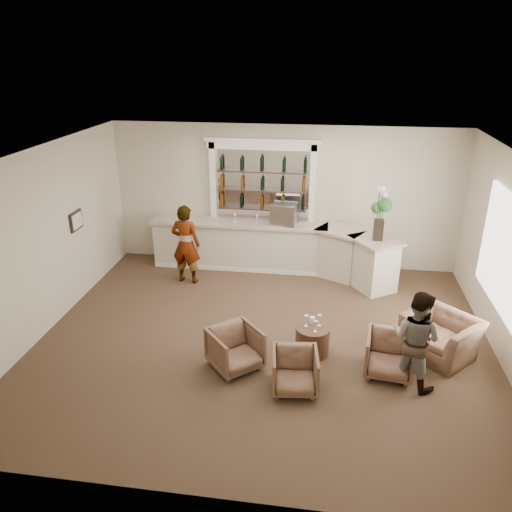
{
  "coord_description": "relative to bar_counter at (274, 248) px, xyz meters",
  "views": [
    {
      "loc": [
        0.99,
        -7.66,
        4.88
      ],
      "look_at": [
        -0.27,
        0.9,
        1.23
      ],
      "focal_mm": 35.0,
      "sensor_mm": 36.0,
      "label": 1
    }
  ],
  "objects": [
    {
      "name": "armchair_far",
      "position": [
        3.19,
        -3.04,
        -0.22
      ],
      "size": [
        1.46,
        1.46,
        0.72
      ],
      "primitive_type": "imported",
      "rotation": [
        0.0,
        0.0,
        -0.76
      ],
      "color": "brown",
      "rests_on": "ground"
    },
    {
      "name": "room_shell",
      "position": [
        0.33,
        -2.29,
        1.77
      ],
      "size": [
        8.04,
        7.02,
        3.32
      ],
      "color": "beige",
      "rests_on": "ground"
    },
    {
      "name": "flower_vase",
      "position": [
        2.24,
        -0.63,
        1.22
      ],
      "size": [
        0.3,
        0.3,
        1.15
      ],
      "color": "black",
      "rests_on": "bar_counter"
    },
    {
      "name": "wine_glass_tbl_c",
      "position": [
        1.08,
        -3.44,
        0.03
      ],
      "size": [
        0.07,
        0.07,
        0.21
      ],
      "primitive_type": null,
      "color": "white",
      "rests_on": "cocktail_table"
    },
    {
      "name": "armchair_right",
      "position": [
        2.28,
        -3.71,
        -0.23
      ],
      "size": [
        0.83,
        0.84,
        0.69
      ],
      "primitive_type": "imported",
      "rotation": [
        0.0,
        0.0,
        -0.12
      ],
      "color": "brown",
      "rests_on": "ground"
    },
    {
      "name": "wine_glass_tbl_a",
      "position": [
        0.92,
        -3.28,
        0.03
      ],
      "size": [
        0.07,
        0.07,
        0.21
      ],
      "primitive_type": null,
      "color": "white",
      "rests_on": "cocktail_table"
    },
    {
      "name": "sommelier",
      "position": [
        -1.84,
        -0.86,
        0.32
      ],
      "size": [
        0.7,
        0.5,
        1.78
      ],
      "primitive_type": "imported",
      "rotation": [
        0.0,
        0.0,
        3.02
      ],
      "color": "gray",
      "rests_on": "ground"
    },
    {
      "name": "wine_glass_tbl_b",
      "position": [
        1.14,
        -3.23,
        0.03
      ],
      "size": [
        0.07,
        0.07,
        0.21
      ],
      "primitive_type": null,
      "color": "white",
      "rests_on": "cocktail_table"
    },
    {
      "name": "napkin_holder",
      "position": [
        1.02,
        -3.17,
        -0.01
      ],
      "size": [
        0.08,
        0.08,
        0.12
      ],
      "primitive_type": "cube",
      "color": "white",
      "rests_on": "cocktail_table"
    },
    {
      "name": "armchair_left",
      "position": [
        -0.18,
        -3.91,
        -0.23
      ],
      "size": [
        1.07,
        1.07,
        0.7
      ],
      "primitive_type": "imported",
      "rotation": [
        0.0,
        0.0,
        0.72
      ],
      "color": "brown",
      "rests_on": "ground"
    },
    {
      "name": "back_bar_alcove",
      "position": [
        -0.34,
        0.41,
        1.46
      ],
      "size": [
        2.64,
        0.25,
        3.0
      ],
      "color": "white",
      "rests_on": "ground"
    },
    {
      "name": "guest",
      "position": [
        2.6,
        -3.92,
        0.22
      ],
      "size": [
        0.98,
        0.94,
        1.59
      ],
      "primitive_type": "imported",
      "rotation": [
        0.0,
        0.0,
        2.53
      ],
      "color": "gray",
      "rests_on": "ground"
    },
    {
      "name": "wine_glass_bar_right",
      "position": [
        -0.92,
        0.04,
        0.67
      ],
      "size": [
        0.07,
        0.07,
        0.21
      ],
      "primitive_type": null,
      "color": "white",
      "rests_on": "bar_counter"
    },
    {
      "name": "cocktail_table",
      "position": [
        1.04,
        -3.31,
        -0.32
      ],
      "size": [
        0.58,
        0.58,
        0.5
      ],
      "primitive_type": "cylinder",
      "color": "#503322",
      "rests_on": "ground"
    },
    {
      "name": "espresso_machine",
      "position": [
        0.22,
        0.03,
        0.81
      ],
      "size": [
        0.61,
        0.54,
        0.49
      ],
      "primitive_type": "cube",
      "rotation": [
        0.0,
        0.0,
        -0.13
      ],
      "color": "silver",
      "rests_on": "bar_counter"
    },
    {
      "name": "wine_glass_bar_left",
      "position": [
        -0.4,
        0.02,
        0.67
      ],
      "size": [
        0.07,
        0.07,
        0.21
      ],
      "primitive_type": null,
      "color": "white",
      "rests_on": "bar_counter"
    },
    {
      "name": "bar_counter",
      "position": [
        0.0,
        0.0,
        0.0
      ],
      "size": [
        5.72,
        1.8,
        1.14
      ],
      "color": "beige",
      "rests_on": "ground"
    },
    {
      "name": "ground",
      "position": [
        0.16,
        -3.0,
        -0.57
      ],
      "size": [
        8.0,
        8.0,
        0.0
      ],
      "primitive_type": "plane",
      "color": "brown",
      "rests_on": "ground"
    },
    {
      "name": "armchair_center",
      "position": [
        0.82,
        -4.33,
        -0.25
      ],
      "size": [
        0.77,
        0.78,
        0.65
      ],
      "primitive_type": "imported",
      "rotation": [
        0.0,
        0.0,
        0.12
      ],
      "color": "brown",
      "rests_on": "ground"
    }
  ]
}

